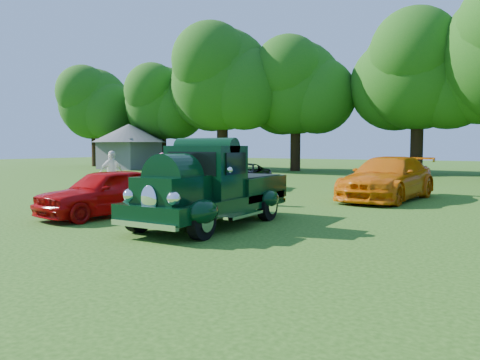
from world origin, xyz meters
The scene contains 11 objects.
ground centered at (0.00, 0.00, 0.00)m, with size 120.00×120.00×0.00m, color #1F4610.
hero_pickup centered at (0.52, 0.32, 0.85)m, with size 2.34×5.02×1.96m.
red_convertible centered at (-2.87, 0.07, 0.67)m, with size 1.58×3.93×1.34m, color #BC0808.
back_car_lime centered at (-5.92, 8.47, 0.82)m, with size 1.74×5.00×1.65m, color #17AE17.
back_car_black centered at (-3.44, 8.60, 0.60)m, with size 1.98×4.30×1.20m, color black.
back_car_orange centered at (2.99, 8.13, 0.79)m, with size 2.20×5.41×1.57m, color #DD6607.
spectator_pink centered at (-4.76, 4.76, 0.85)m, with size 0.62×0.41×1.71m, color pink.
spectator_grey centered at (-1.53, 3.91, 0.93)m, with size 0.90×0.70×1.85m, color gray.
spectator_white centered at (-6.56, 3.87, 0.89)m, with size 1.05×0.44×1.79m, color white.
gazebo centered at (-22.00, 21.00, 2.40)m, with size 6.40×6.40×3.90m.
tree_line centered at (1.87, 23.66, 6.83)m, with size 64.38×10.25×11.88m.
Camera 1 is at (6.96, -9.25, 1.95)m, focal length 35.00 mm.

